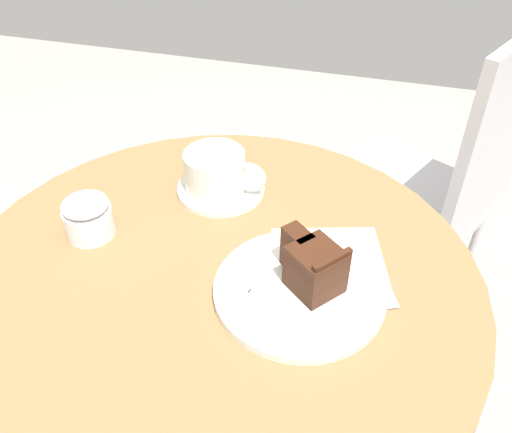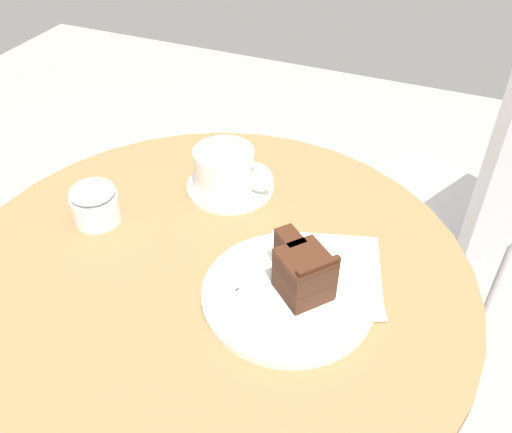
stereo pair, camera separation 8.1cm
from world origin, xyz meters
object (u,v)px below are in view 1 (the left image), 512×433
object	(u,v)px
cake_slice	(313,265)
cake_plate	(300,290)
teaspoon	(195,177)
cafe_chair	(444,179)
coffee_cup	(216,171)
fork	(263,297)
napkin	(330,269)
saucer	(221,189)
sugar_pot	(88,217)

from	to	relation	value
cake_slice	cake_plate	bearing A→B (deg)	-135.94
teaspoon	cafe_chair	xyz separation A→B (m)	(0.46, 0.39, -0.19)
coffee_cup	fork	size ratio (longest dim) A/B	0.91
cake_slice	coffee_cup	bearing A→B (deg)	138.34
cake_slice	napkin	bearing A→B (deg)	65.46
coffee_cup	cake_slice	bearing A→B (deg)	-41.66
cake_plate	cake_slice	distance (m)	0.04
saucer	teaspoon	world-z (taller)	teaspoon
cake_slice	fork	world-z (taller)	cake_slice
saucer	cake_slice	bearing A→B (deg)	-43.47
coffee_cup	fork	xyz separation A→B (m)	(0.14, -0.22, -0.03)
coffee_cup	teaspoon	distance (m)	0.06
coffee_cup	cake_slice	xyz separation A→B (m)	(0.20, -0.17, 0.00)
napkin	cake_plate	bearing A→B (deg)	-120.78
saucer	cake_plate	distance (m)	0.26
teaspoon	cake_slice	xyz separation A→B (m)	(0.24, -0.19, 0.03)
saucer	cake_slice	distance (m)	0.27
teaspoon	cake_slice	distance (m)	0.31
fork	cake_slice	bearing A→B (deg)	-129.57
saucer	napkin	xyz separation A→B (m)	(0.21, -0.14, -0.00)
cake_slice	sugar_pot	distance (m)	0.35
cake_slice	cafe_chair	size ratio (longest dim) A/B	0.11
cafe_chair	napkin	bearing A→B (deg)	6.69
cake_plate	sugar_pot	size ratio (longest dim) A/B	3.19
teaspoon	cafe_chair	bearing A→B (deg)	-61.89
cake_slice	cafe_chair	distance (m)	0.66
teaspoon	sugar_pot	world-z (taller)	sugar_pot
teaspoon	sugar_pot	bearing A→B (deg)	135.49
coffee_cup	saucer	bearing A→B (deg)	56.02
saucer	napkin	distance (m)	0.25
cafe_chair	teaspoon	bearing A→B (deg)	-23.27
coffee_cup	cake_plate	xyz separation A→B (m)	(0.18, -0.19, -0.04)
coffee_cup	napkin	xyz separation A→B (m)	(0.22, -0.13, -0.04)
teaspoon	napkin	xyz separation A→B (m)	(0.26, -0.15, -0.01)
cake_plate	cake_slice	xyz separation A→B (m)	(0.01, 0.01, 0.04)
cafe_chair	cake_slice	bearing A→B (deg)	6.33
fork	cake_plate	bearing A→B (deg)	-131.45
cake_plate	napkin	bearing A→B (deg)	59.22
napkin	sugar_pot	bearing A→B (deg)	-177.16
cake_slice	sugar_pot	xyz separation A→B (m)	(-0.35, 0.02, -0.01)
saucer	sugar_pot	distance (m)	0.23
teaspoon	cake_plate	size ratio (longest dim) A/B	0.43
saucer	cafe_chair	world-z (taller)	cafe_chair
saucer	teaspoon	size ratio (longest dim) A/B	1.45
coffee_cup	sugar_pot	size ratio (longest dim) A/B	1.83
cake_slice	saucer	bearing A→B (deg)	136.53
coffee_cup	cake_plate	bearing A→B (deg)	-45.87
fork	napkin	size ratio (longest dim) A/B	0.68
saucer	cake_plate	world-z (taller)	cake_plate
cafe_chair	fork	bearing A→B (deg)	3.12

